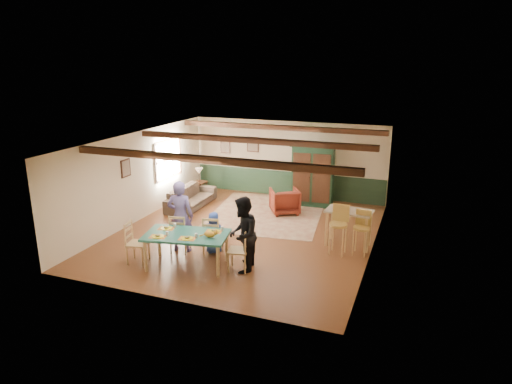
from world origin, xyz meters
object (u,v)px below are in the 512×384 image
(sofa, at_px, (191,197))
(end_table, at_px, (200,189))
(cat, at_px, (209,234))
(bar_stool_left, at_px, (338,230))
(dining_table, at_px, (187,250))
(person_child, at_px, (214,233))
(armchair, at_px, (285,201))
(dining_chair_end_left, at_px, (137,243))
(table_lamp, at_px, (199,175))
(person_man, at_px, (180,216))
(dining_chair_far_left, at_px, (180,233))
(bar_stool_right, at_px, (361,233))
(armoire, at_px, (313,175))
(person_woman, at_px, (243,235))
(dining_chair_end_right, at_px, (238,249))
(counter_table, at_px, (348,228))
(dining_chair_far_right, at_px, (213,235))

(sofa, xyz_separation_m, end_table, (-0.28, 1.15, -0.05))
(cat, xyz_separation_m, bar_stool_left, (2.61, 1.97, -0.28))
(dining_table, bearing_deg, person_child, 74.38)
(dining_table, xyz_separation_m, cat, (0.60, 0.01, 0.50))
(cat, bearing_deg, armchair, 73.87)
(dining_chair_end_left, bearing_deg, end_table, 1.19)
(dining_table, relative_size, table_lamp, 3.88)
(cat, bearing_deg, end_table, 108.80)
(person_man, bearing_deg, end_table, -78.99)
(dining_chair_far_left, xyz_separation_m, cat, (1.18, -0.68, 0.39))
(dining_table, height_order, bar_stool_left, bar_stool_left)
(person_man, distance_m, armchair, 4.15)
(person_child, relative_size, bar_stool_right, 0.95)
(sofa, bearing_deg, armoire, -68.27)
(person_man, relative_size, bar_stool_left, 1.48)
(person_woman, bearing_deg, dining_chair_end_right, -90.00)
(table_lamp, bearing_deg, dining_chair_far_left, -68.23)
(dining_table, bearing_deg, end_table, 114.52)
(sofa, height_order, table_lamp, table_lamp)
(end_table, bearing_deg, person_child, -58.45)
(cat, bearing_deg, person_man, 136.55)
(dining_chair_far_left, distance_m, armchair, 4.19)
(dining_chair_far_left, distance_m, cat, 1.41)
(counter_table, xyz_separation_m, bar_stool_right, (0.39, -0.46, 0.08))
(person_child, height_order, table_lamp, person_child)
(armchair, distance_m, end_table, 3.50)
(cat, relative_size, bar_stool_left, 0.31)
(dining_chair_far_left, height_order, armoire, armoire)
(dining_chair_far_left, bearing_deg, bar_stool_right, -172.29)
(dining_chair_end_left, xyz_separation_m, counter_table, (4.59, 2.84, -0.02))
(person_child, bearing_deg, table_lamp, -69.40)
(dining_chair_end_left, relative_size, table_lamp, 2.05)
(dining_chair_far_right, xyz_separation_m, armoire, (1.37, 4.84, 0.54))
(counter_table, bearing_deg, person_man, -155.12)
(armchair, distance_m, table_lamp, 3.52)
(dining_chair_far_right, bearing_deg, bar_stool_right, -170.50)
(dining_table, relative_size, bar_stool_right, 1.70)
(armoire, relative_size, counter_table, 1.78)
(dining_chair_far_left, bearing_deg, bar_stool_left, -172.05)
(person_child, bearing_deg, dining_table, 63.43)
(armoire, xyz_separation_m, sofa, (-3.76, -1.57, -0.73))
(end_table, relative_size, counter_table, 0.46)
(armchair, bearing_deg, dining_chair_far_left, 37.65)
(dining_table, height_order, bar_stool_right, bar_stool_right)
(dining_table, distance_m, end_table, 5.80)
(dining_chair_far_right, xyz_separation_m, counter_table, (3.09, 1.76, -0.02))
(bar_stool_right, bearing_deg, dining_chair_end_right, -138.37)
(person_woman, bearing_deg, dining_table, -90.00)
(dining_chair_far_left, relative_size, dining_chair_far_right, 1.00)
(person_man, distance_m, end_table, 4.90)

